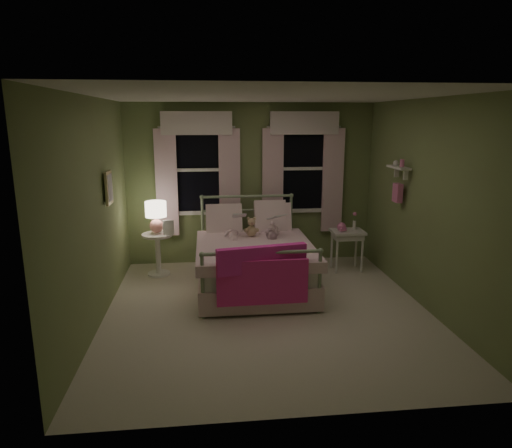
{
  "coord_description": "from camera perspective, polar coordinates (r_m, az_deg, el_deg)",
  "views": [
    {
      "loc": [
        -0.73,
        -5.27,
        2.36
      ],
      "look_at": [
        -0.09,
        0.52,
        1.0
      ],
      "focal_mm": 32.0,
      "sensor_mm": 36.0,
      "label": 1
    }
  ],
  "objects": [
    {
      "name": "teddy_bear",
      "position": [
        6.62,
        -0.58,
        -0.56
      ],
      "size": [
        0.22,
        0.17,
        0.3
      ],
      "color": "tan",
      "rests_on": "bed"
    },
    {
      "name": "framed_picture",
      "position": [
        6.06,
        -17.9,
        4.34
      ],
      "size": [
        0.03,
        0.32,
        0.42
      ],
      "color": "beige",
      "rests_on": "room_shell"
    },
    {
      "name": "book_right",
      "position": [
        6.54,
        1.94,
        0.41
      ],
      "size": [
        0.23,
        0.19,
        0.26
      ],
      "primitive_type": "imported",
      "rotation": [
        1.22,
        0.0,
        0.47
      ],
      "color": "beige",
      "rests_on": "child_right"
    },
    {
      "name": "room_shell",
      "position": [
        5.42,
        1.54,
        1.86
      ],
      "size": [
        4.2,
        4.2,
        4.2
      ],
      "color": "beige",
      "rests_on": "ground"
    },
    {
      "name": "table_lamp",
      "position": [
        6.99,
        -12.39,
        1.23
      ],
      "size": [
        0.32,
        0.32,
        0.48
      ],
      "color": "pink",
      "rests_on": "nightstand_left"
    },
    {
      "name": "book_nightstand",
      "position": [
        6.97,
        -11.52,
        -1.27
      ],
      "size": [
        0.18,
        0.24,
        0.02
      ],
      "primitive_type": "imported",
      "rotation": [
        0.0,
        0.0,
        -0.09
      ],
      "color": "beige",
      "rests_on": "nightstand_left"
    },
    {
      "name": "child_left",
      "position": [
        6.72,
        -3.1,
        0.96
      ],
      "size": [
        0.28,
        0.19,
        0.75
      ],
      "primitive_type": "imported",
      "rotation": [
        0.0,
        0.0,
        3.16
      ],
      "color": "#F7D1DD",
      "rests_on": "bed"
    },
    {
      "name": "pink_toy",
      "position": [
        7.19,
        10.65,
        -0.37
      ],
      "size": [
        0.14,
        0.2,
        0.14
      ],
      "color": "pink",
      "rests_on": "nightstand_right"
    },
    {
      "name": "bed",
      "position": [
        6.48,
        -0.28,
        -4.7
      ],
      "size": [
        1.58,
        2.04,
        1.18
      ],
      "color": "white",
      "rests_on": "ground"
    },
    {
      "name": "child_right",
      "position": [
        6.78,
        1.64,
        1.01
      ],
      "size": [
        0.37,
        0.29,
        0.73
      ],
      "primitive_type": "imported",
      "rotation": [
        0.0,
        0.0,
        3.09
      ],
      "color": "#F7D1DD",
      "rests_on": "bed"
    },
    {
      "name": "book_left",
      "position": [
        6.48,
        -2.97,
        0.65
      ],
      "size": [
        0.2,
        0.12,
        0.26
      ],
      "primitive_type": "imported",
      "rotation": [
        1.22,
        0.0,
        -0.01
      ],
      "color": "beige",
      "rests_on": "child_left"
    },
    {
      "name": "window_left",
      "position": [
        7.34,
        -7.28,
        7.26
      ],
      "size": [
        1.34,
        0.13,
        1.96
      ],
      "color": "black",
      "rests_on": "room_shell"
    },
    {
      "name": "bud_vase",
      "position": [
        7.29,
        12.21,
        0.39
      ],
      "size": [
        0.06,
        0.06,
        0.28
      ],
      "color": "white",
      "rests_on": "nightstand_right"
    },
    {
      "name": "nightstand_right",
      "position": [
        7.26,
        11.35,
        -1.56
      ],
      "size": [
        0.5,
        0.4,
        0.64
      ],
      "color": "white",
      "rests_on": "ground"
    },
    {
      "name": "window_right",
      "position": [
        7.51,
        5.91,
        7.43
      ],
      "size": [
        1.34,
        0.13,
        1.96
      ],
      "color": "black",
      "rests_on": "room_shell"
    },
    {
      "name": "nightstand_left",
      "position": [
        7.12,
        -12.18,
        -2.99
      ],
      "size": [
        0.46,
        0.46,
        0.65
      ],
      "color": "white",
      "rests_on": "ground"
    },
    {
      "name": "wall_shelf",
      "position": [
        6.58,
        17.36,
        5.23
      ],
      "size": [
        0.15,
        0.5,
        0.6
      ],
      "color": "white",
      "rests_on": "room_shell"
    },
    {
      "name": "pink_throw",
      "position": [
        5.44,
        0.79,
        -5.62
      ],
      "size": [
        1.1,
        0.29,
        0.71
      ],
      "color": "#F530AA",
      "rests_on": "bed"
    }
  ]
}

